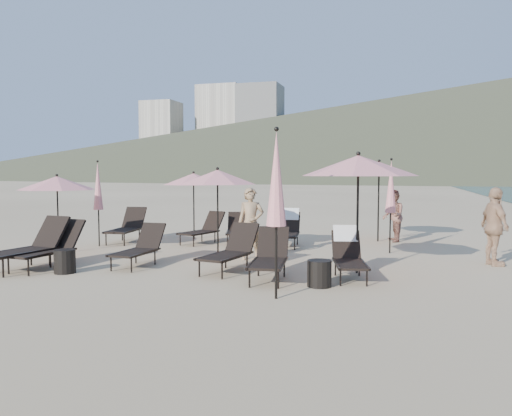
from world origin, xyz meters
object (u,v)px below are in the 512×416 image
(umbrella_open_4, at_px, (379,169))
(side_table_0, at_px, (65,261))
(umbrella_closed_2, at_px, (98,187))
(side_table_1, at_px, (319,273))
(lounger_7, at_px, (203,229))
(umbrella_closed_1, at_px, (391,187))
(beachgoer_b, at_px, (393,216))
(umbrella_open_1, at_px, (218,177))
(lounger_9, at_px, (288,228))
(lounger_5, at_px, (348,254))
(umbrella_closed_0, at_px, (276,180))
(umbrella_open_0, at_px, (57,183))
(beachgoer_a, at_px, (251,224))
(lounger_6, at_px, (127,226))
(lounger_2, at_px, (140,247))
(lounger_3, at_px, (230,250))
(lounger_8, at_px, (237,229))
(lounger_0, at_px, (29,245))
(umbrella_open_2, at_px, (358,166))
(lounger_4, at_px, (270,256))
(umbrella_open_3, at_px, (194,179))
(lounger_1, at_px, (49,247))

(umbrella_open_4, distance_m, side_table_0, 9.08)
(umbrella_closed_2, height_order, side_table_1, umbrella_closed_2)
(lounger_7, distance_m, umbrella_closed_2, 3.15)
(lounger_7, bearing_deg, umbrella_closed_1, 12.56)
(side_table_1, distance_m, beachgoer_b, 6.55)
(umbrella_open_1, bearing_deg, side_table_1, -44.35)
(umbrella_closed_2, bearing_deg, lounger_9, 18.43)
(lounger_5, distance_m, umbrella_closed_0, 2.67)
(umbrella_open_0, height_order, umbrella_closed_1, umbrella_closed_1)
(beachgoer_a, bearing_deg, lounger_6, 139.24)
(lounger_2, relative_size, lounger_3, 0.90)
(lounger_8, relative_size, umbrella_open_0, 0.78)
(lounger_7, height_order, umbrella_open_1, umbrella_open_1)
(lounger_0, xyz_separation_m, lounger_8, (2.89, 5.15, -0.10))
(lounger_3, xyz_separation_m, umbrella_open_4, (2.71, 5.51, 1.71))
(umbrella_open_2, bearing_deg, umbrella_open_4, 87.96)
(lounger_8, bearing_deg, umbrella_open_2, -60.21)
(lounger_7, distance_m, umbrella_closed_1, 5.40)
(lounger_0, relative_size, lounger_4, 1.14)
(lounger_8, height_order, umbrella_open_3, umbrella_open_3)
(beachgoer_a, bearing_deg, lounger_2, -163.34)
(umbrella_open_4, bearing_deg, umbrella_open_2, -92.04)
(umbrella_open_1, height_order, umbrella_closed_1, umbrella_closed_1)
(lounger_7, distance_m, umbrella_open_4, 5.46)
(lounger_0, relative_size, lounger_9, 1.15)
(lounger_5, xyz_separation_m, umbrella_open_3, (-5.19, 4.42, 1.39))
(lounger_8, bearing_deg, lounger_1, -133.48)
(lounger_7, xyz_separation_m, umbrella_closed_1, (5.24, -0.35, 1.26))
(lounger_7, bearing_deg, umbrella_open_4, 36.93)
(lounger_9, bearing_deg, beachgoer_a, -105.01)
(umbrella_closed_1, bearing_deg, side_table_1, -104.71)
(lounger_6, relative_size, lounger_7, 1.08)
(lounger_1, xyz_separation_m, umbrella_open_1, (2.73, 2.91, 1.46))
(lounger_3, relative_size, lounger_6, 0.97)
(lounger_9, relative_size, umbrella_closed_2, 0.71)
(umbrella_open_3, xyz_separation_m, umbrella_closed_0, (4.25, -6.45, 0.07))
(umbrella_open_2, relative_size, umbrella_closed_1, 1.02)
(lounger_8, xyz_separation_m, lounger_9, (1.61, -0.23, 0.09))
(side_table_1, bearing_deg, umbrella_open_1, 135.65)
(lounger_8, bearing_deg, beachgoer_a, -81.41)
(side_table_1, relative_size, beachgoer_b, 0.31)
(lounger_6, distance_m, umbrella_open_1, 3.80)
(lounger_3, bearing_deg, lounger_0, -156.84)
(lounger_1, xyz_separation_m, umbrella_open_0, (-1.09, 1.68, 1.31))
(umbrella_open_0, relative_size, beachgoer_a, 1.19)
(lounger_7, height_order, umbrella_open_2, umbrella_open_2)
(lounger_3, bearing_deg, umbrella_closed_0, -42.63)
(umbrella_open_4, bearing_deg, lounger_0, -136.79)
(lounger_9, xyz_separation_m, umbrella_closed_1, (2.78, -0.62, 1.19))
(umbrella_open_2, bearing_deg, umbrella_closed_2, 166.34)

